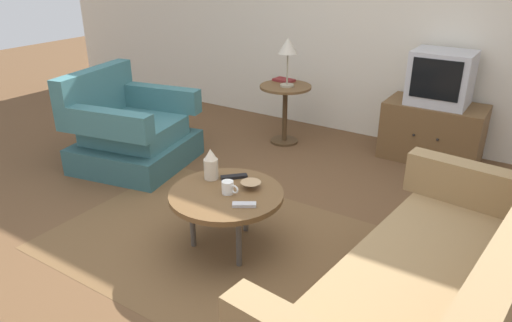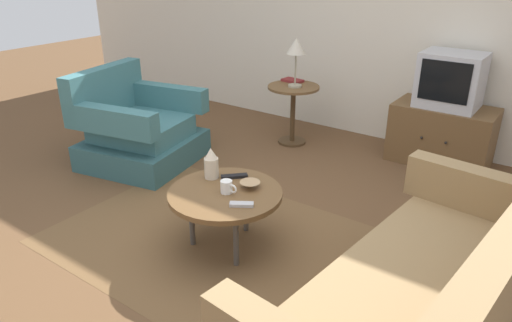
% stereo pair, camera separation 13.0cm
% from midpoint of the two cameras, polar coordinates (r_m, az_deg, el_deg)
% --- Properties ---
extents(ground_plane, '(16.00, 16.00, 0.00)m').
position_cam_midpoint_polar(ground_plane, '(3.27, -1.43, -9.80)').
color(ground_plane, brown).
extents(back_wall, '(9.00, 0.12, 2.70)m').
position_cam_midpoint_polar(back_wall, '(5.00, 16.97, 17.58)').
color(back_wall, beige).
rests_on(back_wall, ground).
extents(area_rug, '(2.36, 1.60, 0.00)m').
position_cam_midpoint_polar(area_rug, '(3.25, -2.40, -10.10)').
color(area_rug, brown).
rests_on(area_rug, ground).
extents(armchair, '(1.07, 1.09, 0.86)m').
position_cam_midpoint_polar(armchair, '(4.51, -13.33, 3.54)').
color(armchair, '#325C60').
rests_on(armchair, ground).
extents(couch, '(1.04, 1.94, 0.86)m').
position_cam_midpoint_polar(couch, '(2.47, 20.72, -16.23)').
color(couch, brown).
rests_on(couch, ground).
extents(coffee_table, '(0.74, 0.74, 0.41)m').
position_cam_midpoint_polar(coffee_table, '(3.05, -2.53, -4.23)').
color(coffee_table, brown).
rests_on(coffee_table, ground).
extents(side_table, '(0.52, 0.52, 0.60)m').
position_cam_midpoint_polar(side_table, '(4.80, 5.28, 7.08)').
color(side_table, brown).
rests_on(side_table, ground).
extents(tv_stand, '(0.88, 0.51, 0.55)m').
position_cam_midpoint_polar(tv_stand, '(4.71, 22.20, 2.94)').
color(tv_stand, brown).
rests_on(tv_stand, ground).
extents(television, '(0.52, 0.43, 0.48)m').
position_cam_midpoint_polar(television, '(4.57, 23.21, 8.96)').
color(television, '#B7B7BC').
rests_on(television, tv_stand).
extents(table_lamp, '(0.19, 0.19, 0.47)m').
position_cam_midpoint_polar(table_lamp, '(4.65, 5.69, 13.31)').
color(table_lamp, '#9E937A').
rests_on(table_lamp, side_table).
extents(vase, '(0.10, 0.10, 0.22)m').
position_cam_midpoint_polar(vase, '(3.18, -4.25, -0.33)').
color(vase, beige).
rests_on(vase, coffee_table).
extents(mug, '(0.12, 0.08, 0.08)m').
position_cam_midpoint_polar(mug, '(3.00, -2.29, -3.14)').
color(mug, white).
rests_on(mug, coffee_table).
extents(bowl, '(0.13, 0.13, 0.04)m').
position_cam_midpoint_polar(bowl, '(3.07, 0.48, -2.89)').
color(bowl, tan).
rests_on(bowl, coffee_table).
extents(tv_remote_dark, '(0.16, 0.16, 0.02)m').
position_cam_midpoint_polar(tv_remote_dark, '(3.21, -1.47, -1.86)').
color(tv_remote_dark, black).
rests_on(tv_remote_dark, coffee_table).
extents(tv_remote_silver, '(0.15, 0.12, 0.02)m').
position_cam_midpoint_polar(tv_remote_silver, '(2.86, -0.45, -5.26)').
color(tv_remote_silver, '#B2B2B7').
rests_on(tv_remote_silver, coffee_table).
extents(book, '(0.22, 0.15, 0.02)m').
position_cam_midpoint_polar(book, '(4.92, 5.19, 9.65)').
color(book, maroon).
rests_on(book, side_table).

